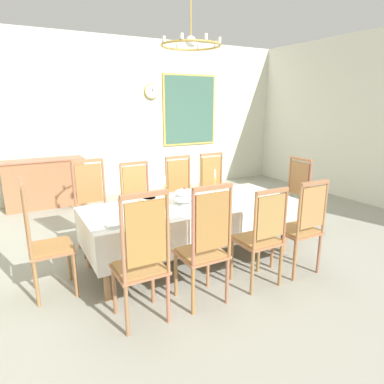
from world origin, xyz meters
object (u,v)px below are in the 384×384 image
Objects in this scene: framed_painting at (190,110)px; chair_head_east at (292,197)px; spoon_primary at (139,201)px; spoon_secondary at (236,188)px; candlestick_east at (215,187)px; bowl_near_left at (149,199)px; chair_north_a at (93,205)px; chandelier at (191,44)px; chair_south_d at (302,225)px; mounted_clock at (152,91)px; chair_north_d at (215,189)px; soup_tureen at (184,196)px; dining_table at (191,209)px; chair_south_b at (205,245)px; chair_head_west at (42,239)px; chair_north_c at (182,194)px; sideboard at (45,183)px; bowl_near_right at (229,188)px; chair_south_a at (142,259)px; chair_south_c at (261,235)px; candlestick_west at (165,195)px; bowl_far_left at (247,186)px; bowl_far_right at (114,225)px; chair_north_b at (138,201)px.

chair_head_east is at bearing -93.66° from framed_painting.
spoon_primary and spoon_secondary have the same top height.
candlestick_east reaches higher than bowl_near_left.
chair_north_a is 2.33m from chandelier.
mounted_clock reaches higher than chair_south_d.
chair_north_d reaches higher than soup_tureen.
chair_south_d is at bearing -44.23° from chandelier.
dining_table is at bearing -39.49° from bowl_near_left.
chair_south_b is 1.28m from chair_south_d.
chair_head_west is 6.36× the size of bowl_near_left.
mounted_clock reaches higher than candlestick_east.
sideboard is at bearing -54.86° from chair_north_c.
chair_south_d is 5.73× the size of bowl_near_right.
framed_painting is (0.92, 0.01, -0.41)m from mounted_clock.
chandelier is at bearing 44.30° from chair_north_d.
chair_south_a is at bearing 54.08° from chair_north_c.
chair_north_a is at bearing 126.00° from chair_south_c.
bowl_near_right is (0.87, 0.32, -0.08)m from soup_tureen.
chair_north_d is 1.46m from bowl_near_left.
chair_north_c is 3.06× the size of candlestick_west.
sideboard is (-0.35, 4.19, -0.17)m from chair_south_a.
chair_south_b is at bearing 55.62° from chair_head_west.
spoon_primary is (-0.87, -0.55, 0.15)m from chair_north_c.
candlestick_west is at bearing -110.47° from mounted_clock.
chair_north_d is at bearing 41.73° from soup_tureen.
chair_north_a is at bearing -0.09° from chair_north_d.
chandelier is at bearing 180.00° from candlestick_east.
bowl_far_left is 0.21× the size of chandelier.
dining_table is 0.85m from bowl_near_right.
chair_south_a is 2.32m from chandelier.
chair_head_west is at bearing -180.00° from dining_table.
chair_south_a is 2.25m from chair_north_c.
spoon_secondary is (1.90, 1.26, 0.12)m from chair_south_a.
framed_painting is at bearing -110.26° from chair_north_d.
chair_south_a is 1.91m from chair_south_d.
soup_tureen is at bearing 45.75° from chair_south_a.
sideboard is (0.35, 3.28, -0.16)m from chair_head_west.
candlestick_east is at bearing -24.08° from bowl_near_left.
framed_painting is at bearing -175.50° from sideboard.
chair_north_a reaches higher than chair_north_c.
soup_tureen is 0.39× the size of chandelier.
bowl_near_right is 1.10× the size of spoon_primary.
bowl_far_right is at bearing -162.88° from bowl_far_left.
bowl_far_left is 0.79× the size of spoon_primary.
chair_north_a is 0.77× the size of framed_painting.
chair_north_d is 3.07× the size of candlestick_west.
chair_north_b is at bearing 152.75° from bowl_near_right.
chair_south_b is 1.06× the size of chair_north_d.
chair_north_a is at bearing -137.63° from framed_painting.
mounted_clock is (1.32, 3.53, 1.26)m from candlestick_west.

